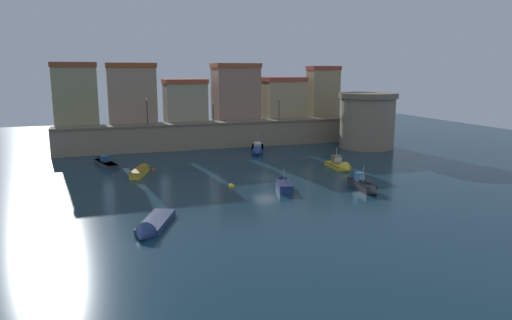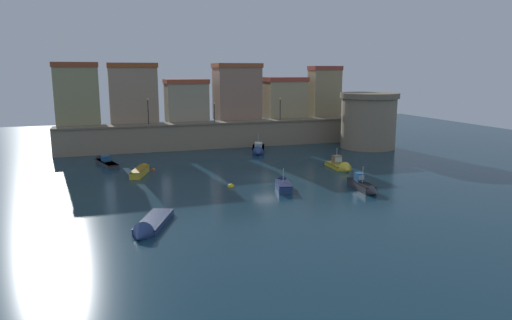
{
  "view_description": "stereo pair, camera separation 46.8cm",
  "coord_description": "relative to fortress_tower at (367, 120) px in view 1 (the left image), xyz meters",
  "views": [
    {
      "loc": [
        -17.21,
        -47.18,
        11.76
      ],
      "look_at": [
        0.0,
        3.13,
        1.45
      ],
      "focal_mm": 32.57,
      "sensor_mm": 36.0,
      "label": 1
    },
    {
      "loc": [
        -16.77,
        -47.33,
        11.76
      ],
      "look_at": [
        0.0,
        3.13,
        1.45
      ],
      "focal_mm": 32.57,
      "sensor_mm": 36.0,
      "label": 2
    }
  ],
  "objects": [
    {
      "name": "moored_boat_5",
      "position": [
        -14.38,
        -22.67,
        -3.78
      ],
      "size": [
        1.57,
        5.56,
        2.57
      ],
      "rotation": [
        0.0,
        0.0,
        -1.66
      ],
      "color": "#333338",
      "rests_on": "ground"
    },
    {
      "name": "quay_wall",
      "position": [
        -21.82,
        7.74,
        -2.27
      ],
      "size": [
        47.15,
        3.47,
        3.96
      ],
      "color": "gray",
      "rests_on": "ground"
    },
    {
      "name": "ground_plane",
      "position": [
        -21.82,
        -14.3,
        -4.26
      ],
      "size": [
        122.71,
        122.71,
        0.0
      ],
      "primitive_type": "plane",
      "color": "#112D3D"
    },
    {
      "name": "moored_boat_4",
      "position": [
        -17.39,
        1.14,
        -3.81
      ],
      "size": [
        3.74,
        6.57,
        3.12
      ],
      "rotation": [
        0.0,
        0.0,
        -1.92
      ],
      "color": "navy",
      "rests_on": "ground"
    },
    {
      "name": "old_town_backdrop",
      "position": [
        -24.08,
        11.91,
        3.7
      ],
      "size": [
        45.51,
        6.03,
        9.18
      ],
      "color": "#938E62",
      "rests_on": "ground"
    },
    {
      "name": "moored_boat_2",
      "position": [
        -38.68,
        -0.44,
        -3.93
      ],
      "size": [
        3.18,
        7.02,
        1.57
      ],
      "rotation": [
        0.0,
        0.0,
        1.85
      ],
      "color": "#333338",
      "rests_on": "ground"
    },
    {
      "name": "moored_boat_0",
      "position": [
        -35.79,
        -27.76,
        -4.01
      ],
      "size": [
        4.17,
        6.81,
        1.65
      ],
      "rotation": [
        0.0,
        0.0,
        -1.97
      ],
      "color": "navy",
      "rests_on": "ground"
    },
    {
      "name": "quay_lamp_2",
      "position": [
        -11.46,
        7.74,
        2.01
      ],
      "size": [
        0.32,
        0.32,
        3.48
      ],
      "color": "black",
      "rests_on": "quay_wall"
    },
    {
      "name": "quay_lamp_0",
      "position": [
        -32.16,
        7.74,
        2.2
      ],
      "size": [
        0.32,
        0.32,
        3.8
      ],
      "color": "black",
      "rests_on": "quay_wall"
    },
    {
      "name": "moored_boat_3",
      "position": [
        -34.67,
        -7.9,
        -3.84
      ],
      "size": [
        2.97,
        5.97,
        1.07
      ],
      "rotation": [
        0.0,
        0.0,
        1.24
      ],
      "color": "gold",
      "rests_on": "ground"
    },
    {
      "name": "mooring_buoy_1",
      "position": [
        -33.15,
        -6.22,
        -4.26
      ],
      "size": [
        0.46,
        0.46,
        0.46
      ],
      "primitive_type": "sphere",
      "color": "#EA4C19",
      "rests_on": "ground"
    },
    {
      "name": "quay_lamp_1",
      "position": [
        -22.26,
        7.74,
        1.73
      ],
      "size": [
        0.32,
        0.32,
        2.99
      ],
      "color": "black",
      "rests_on": "quay_wall"
    },
    {
      "name": "fortress_tower",
      "position": [
        0.0,
        0.0,
        0.0
      ],
      "size": [
        8.88,
        8.88,
        8.39
      ],
      "color": "gray",
      "rests_on": "ground"
    },
    {
      "name": "moored_boat_1",
      "position": [
        -11.54,
        -12.81,
        -3.91
      ],
      "size": [
        2.05,
        5.12,
        3.0
      ],
      "rotation": [
        0.0,
        0.0,
        -1.63
      ],
      "color": "gold",
      "rests_on": "ground"
    },
    {
      "name": "mooring_buoy_0",
      "position": [
        -26.47,
        -16.97,
        -4.26
      ],
      "size": [
        0.66,
        0.66,
        0.66
      ],
      "primitive_type": "sphere",
      "color": "yellow",
      "rests_on": "ground"
    },
    {
      "name": "moored_boat_6",
      "position": [
        -21.65,
        -19.28,
        -3.85
      ],
      "size": [
        2.33,
        4.49,
        2.35
      ],
      "rotation": [
        0.0,
        0.0,
        1.32
      ],
      "color": "navy",
      "rests_on": "ground"
    }
  ]
}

